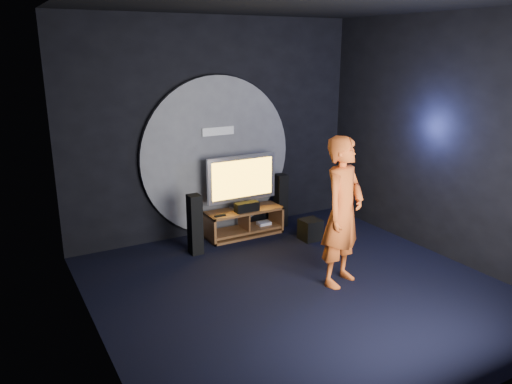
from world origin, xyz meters
TOP-DOWN VIEW (x-y plane):
  - floor at (0.00, 0.00)m, footprint 5.00×5.00m
  - back_wall at (0.00, 2.50)m, footprint 5.00×0.04m
  - front_wall at (0.00, -2.50)m, footprint 5.00×0.04m
  - left_wall at (-2.50, 0.00)m, footprint 0.04×5.00m
  - right_wall at (2.50, 0.00)m, footprint 0.04×5.00m
  - ceiling at (0.00, 0.00)m, footprint 5.00×5.00m
  - wall_disc_panel at (0.00, 2.44)m, footprint 2.60×0.11m
  - media_console at (0.29, 2.05)m, footprint 1.28×0.45m
  - tv at (0.28, 2.12)m, footprint 1.22×0.22m
  - center_speaker at (0.28, 1.95)m, footprint 0.40×0.15m
  - remote at (-0.21, 1.93)m, footprint 0.18×0.05m
  - tower_speaker_left at (-0.71, 1.74)m, footprint 0.18×0.21m
  - tower_speaker_right at (1.06, 2.16)m, footprint 0.18×0.21m
  - subwoofer at (1.13, 1.36)m, footprint 0.31×0.31m
  - player at (0.59, -0.09)m, footprint 0.84×0.71m

SIDE VIEW (x-z plane):
  - floor at x=0.00m, z-range 0.00..0.00m
  - subwoofer at x=1.13m, z-range 0.00..0.34m
  - media_console at x=0.29m, z-range -0.03..0.42m
  - remote at x=-0.21m, z-range 0.45..0.47m
  - tower_speaker_left at x=-0.71m, z-range 0.00..0.92m
  - tower_speaker_right at x=1.06m, z-range 0.00..0.92m
  - center_speaker at x=0.28m, z-range 0.45..0.60m
  - tv at x=0.28m, z-range 0.49..1.38m
  - player at x=0.59m, z-range 0.00..1.97m
  - wall_disc_panel at x=0.00m, z-range 0.00..2.60m
  - back_wall at x=0.00m, z-range 0.00..3.50m
  - front_wall at x=0.00m, z-range 0.00..3.50m
  - left_wall at x=-2.50m, z-range 0.00..3.50m
  - right_wall at x=2.50m, z-range 0.00..3.50m
  - ceiling at x=0.00m, z-range 3.50..3.51m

